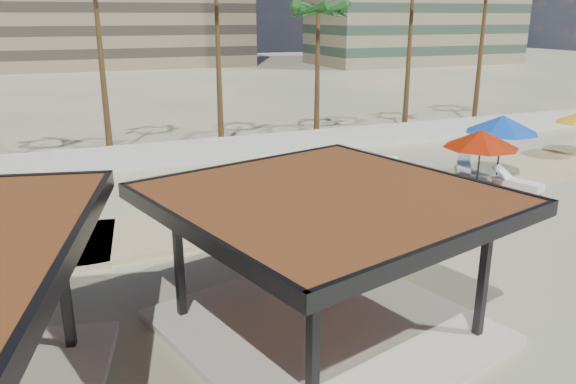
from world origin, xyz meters
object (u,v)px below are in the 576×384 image
object	(u,v)px
lounger_c	(517,183)
lounger_b	(394,175)
pavilion_central	(326,250)
umbrella_c	(481,139)
lounger_d	(464,167)

from	to	relation	value
lounger_c	lounger_b	bearing A→B (deg)	31.43
pavilion_central	lounger_c	distance (m)	14.38
lounger_b	pavilion_central	bearing A→B (deg)	161.74
umbrella_c	lounger_c	world-z (taller)	umbrella_c
umbrella_c	lounger_b	world-z (taller)	umbrella_c
lounger_d	lounger_c	bearing A→B (deg)	-137.14
lounger_d	lounger_b	bearing A→B (deg)	128.35
lounger_b	umbrella_c	bearing A→B (deg)	-128.78
pavilion_central	umbrella_c	size ratio (longest dim) A/B	2.22
lounger_d	umbrella_c	bearing A→B (deg)	-173.14
lounger_d	pavilion_central	bearing A→B (deg)	167.99
lounger_c	lounger_d	xyz separation A→B (m)	(-0.26, 3.20, -0.02)
pavilion_central	lounger_d	size ratio (longest dim) A/B	4.51
lounger_b	lounger_c	bearing A→B (deg)	-106.62
umbrella_c	lounger_b	xyz separation A→B (m)	(-1.87, 3.24, -2.12)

